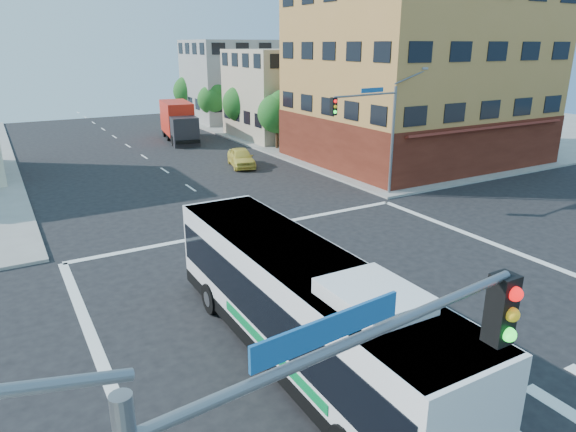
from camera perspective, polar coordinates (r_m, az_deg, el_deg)
ground at (r=20.43m, az=7.77°, el=-9.21°), size 120.00×120.00×0.00m
sidewalk_ne at (r=68.18m, az=13.41°, el=10.13°), size 50.00×50.00×0.15m
corner_building_ne at (r=45.35m, az=14.19°, el=13.48°), size 18.10×15.44×14.00m
building_east_near at (r=56.05m, az=0.48°, el=13.46°), size 12.06×10.06×9.00m
building_east_far at (r=68.41m, az=-5.67°, el=14.71°), size 12.06×10.06×10.00m
signal_mast_ne at (r=32.39m, az=9.55°, el=10.34°), size 7.91×1.13×8.07m
street_tree_a at (r=48.41m, az=-1.10°, el=11.56°), size 3.60×3.60×5.53m
street_tree_b at (r=55.49m, az=-5.20°, el=12.55°), size 3.80×3.80×5.79m
street_tree_c at (r=62.83m, az=-8.36°, el=12.86°), size 3.40×3.40×5.29m
street_tree_d at (r=70.26m, az=-10.89°, el=13.66°), size 4.00×4.00×6.03m
transit_bus at (r=15.81m, az=1.54°, el=-9.92°), size 3.04×13.30×3.93m
box_truck at (r=54.56m, az=-12.03°, el=10.14°), size 3.71×8.84×3.86m
parked_car at (r=42.04m, az=-5.23°, el=6.50°), size 2.75×4.68×1.49m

